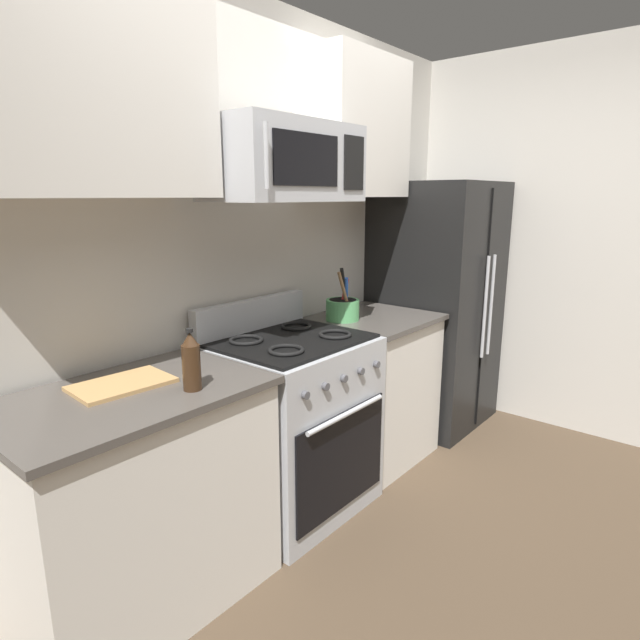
{
  "coord_description": "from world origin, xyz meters",
  "views": [
    {
      "loc": [
        -1.85,
        -1.1,
        1.63
      ],
      "look_at": [
        0.07,
        0.5,
        1.03
      ],
      "focal_mm": 29.37,
      "sensor_mm": 36.0,
      "label": 1
    }
  ],
  "objects_px": {
    "microwave": "(284,162)",
    "utensil_crock": "(343,308)",
    "refrigerator": "(435,305)",
    "bottle_soy": "(191,362)",
    "cutting_board": "(122,384)",
    "range_oven": "(292,422)"
  },
  "relations": [
    {
      "from": "range_oven",
      "to": "cutting_board",
      "type": "height_order",
      "value": "range_oven"
    },
    {
      "from": "range_oven",
      "to": "bottle_soy",
      "type": "xyz_separation_m",
      "value": [
        -0.73,
        -0.17,
        0.55
      ]
    },
    {
      "from": "range_oven",
      "to": "cutting_board",
      "type": "distance_m",
      "value": 0.99
    },
    {
      "from": "refrigerator",
      "to": "utensil_crock",
      "type": "xyz_separation_m",
      "value": [
        -0.96,
        0.11,
        0.12
      ]
    },
    {
      "from": "cutting_board",
      "to": "range_oven",
      "type": "bearing_deg",
      "value": -4.77
    },
    {
      "from": "refrigerator",
      "to": "utensil_crock",
      "type": "distance_m",
      "value": 0.97
    },
    {
      "from": "microwave",
      "to": "utensil_crock",
      "type": "distance_m",
      "value": 0.97
    },
    {
      "from": "refrigerator",
      "to": "bottle_soy",
      "type": "relative_size",
      "value": 7.19
    },
    {
      "from": "range_oven",
      "to": "microwave",
      "type": "relative_size",
      "value": 1.43
    },
    {
      "from": "microwave",
      "to": "cutting_board",
      "type": "distance_m",
      "value": 1.23
    },
    {
      "from": "refrigerator",
      "to": "bottle_soy",
      "type": "height_order",
      "value": "refrigerator"
    },
    {
      "from": "cutting_board",
      "to": "utensil_crock",
      "type": "bearing_deg",
      "value": 0.73
    },
    {
      "from": "refrigerator",
      "to": "range_oven",
      "type": "bearing_deg",
      "value": 179.34
    },
    {
      "from": "range_oven",
      "to": "refrigerator",
      "type": "bearing_deg",
      "value": -0.66
    },
    {
      "from": "microwave",
      "to": "range_oven",
      "type": "bearing_deg",
      "value": -89.97
    },
    {
      "from": "refrigerator",
      "to": "microwave",
      "type": "height_order",
      "value": "microwave"
    },
    {
      "from": "refrigerator",
      "to": "cutting_board",
      "type": "height_order",
      "value": "refrigerator"
    },
    {
      "from": "range_oven",
      "to": "utensil_crock",
      "type": "xyz_separation_m",
      "value": [
        0.55,
        0.09,
        0.51
      ]
    },
    {
      "from": "microwave",
      "to": "utensil_crock",
      "type": "relative_size",
      "value": 2.42
    },
    {
      "from": "range_oven",
      "to": "refrigerator",
      "type": "height_order",
      "value": "refrigerator"
    },
    {
      "from": "bottle_soy",
      "to": "microwave",
      "type": "bearing_deg",
      "value": 14.94
    },
    {
      "from": "refrigerator",
      "to": "cutting_board",
      "type": "xyz_separation_m",
      "value": [
        -2.38,
        0.09,
        0.06
      ]
    }
  ]
}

